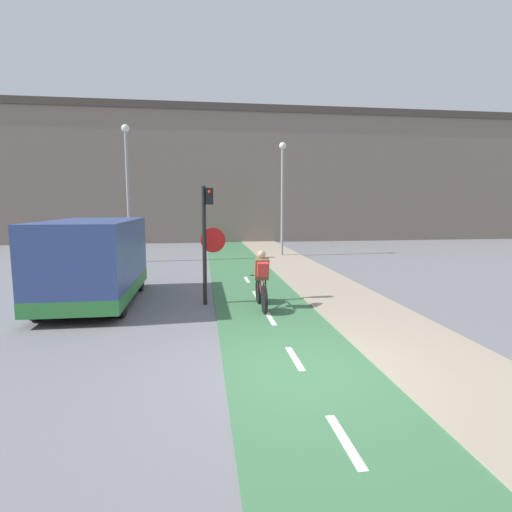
{
  "coord_description": "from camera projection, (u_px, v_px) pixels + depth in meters",
  "views": [
    {
      "loc": [
        -1.6,
        -6.12,
        2.74
      ],
      "look_at": [
        0.0,
        5.57,
        1.2
      ],
      "focal_mm": 28.0,
      "sensor_mm": 36.0,
      "label": 1
    }
  ],
  "objects": [
    {
      "name": "sidewalk_strip",
      "position": [
        441.0,
        362.0,
        6.91
      ],
      "size": [
        2.4,
        60.0,
        0.05
      ],
      "color": "gray",
      "rests_on": "ground_plane"
    },
    {
      "name": "building_row_background",
      "position": [
        222.0,
        176.0,
        30.48
      ],
      "size": [
        60.0,
        5.2,
        9.65
      ],
      "color": "slate",
      "rests_on": "ground_plane"
    },
    {
      "name": "street_lamp_sidewalk",
      "position": [
        282.0,
        186.0,
        20.78
      ],
      "size": [
        0.36,
        0.36,
        5.9
      ],
      "color": "gray",
      "rests_on": "ground_plane"
    },
    {
      "name": "bike_lane",
      "position": [
        302.0,
        370.0,
        6.58
      ],
      "size": [
        2.56,
        60.0,
        0.02
      ],
      "color": "#3D7047",
      "rests_on": "ground_plane"
    },
    {
      "name": "van",
      "position": [
        94.0,
        263.0,
        10.96
      ],
      "size": [
        2.17,
        4.68,
        2.3
      ],
      "color": "#334784",
      "rests_on": "ground_plane"
    },
    {
      "name": "cyclist_near",
      "position": [
        262.0,
        282.0,
        10.43
      ],
      "size": [
        0.46,
        1.76,
        1.55
      ],
      "color": "black",
      "rests_on": "ground_plane"
    },
    {
      "name": "traffic_light_pole",
      "position": [
        207.0,
        232.0,
        10.75
      ],
      "size": [
        0.67,
        0.25,
        3.22
      ],
      "color": "black",
      "rests_on": "ground_plane"
    },
    {
      "name": "ground_plane",
      "position": [
        302.0,
        371.0,
        6.58
      ],
      "size": [
        120.0,
        120.0,
        0.0
      ],
      "primitive_type": "plane",
      "color": "slate"
    },
    {
      "name": "street_lamp_far",
      "position": [
        127.0,
        178.0,
        18.48
      ],
      "size": [
        0.36,
        0.36,
        6.35
      ],
      "color": "gray",
      "rests_on": "ground_plane"
    }
  ]
}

